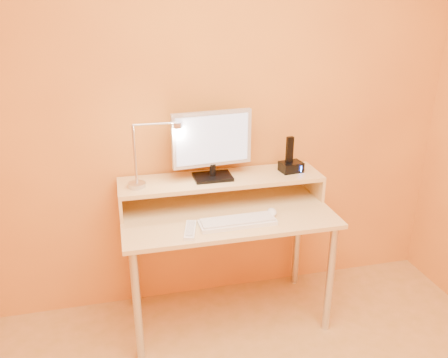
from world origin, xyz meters
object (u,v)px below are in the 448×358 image
object	(u,v)px
keyboard	(237,222)
remote_control	(190,230)
mouse	(272,212)
phone_dock	(291,167)
lamp_base	(137,185)
monitor_panel	(212,139)

from	to	relation	value
keyboard	remote_control	bearing A→B (deg)	-176.25
mouse	remote_control	xyz separation A→B (m)	(-0.48, -0.09, -0.01)
keyboard	remote_control	world-z (taller)	keyboard
keyboard	phone_dock	bearing A→B (deg)	34.46
keyboard	mouse	world-z (taller)	mouse
lamp_base	remote_control	bearing A→B (deg)	-50.04
lamp_base	mouse	distance (m)	0.77
monitor_panel	lamp_base	distance (m)	0.50
lamp_base	keyboard	distance (m)	0.60
phone_dock	mouse	bearing A→B (deg)	-138.24
phone_dock	remote_control	distance (m)	0.77
monitor_panel	remote_control	xyz separation A→B (m)	(-0.19, -0.33, -0.39)
monitor_panel	phone_dock	xyz separation A→B (m)	(0.49, -0.01, -0.21)
phone_dock	remote_control	world-z (taller)	phone_dock
monitor_panel	keyboard	distance (m)	0.50
phone_dock	mouse	distance (m)	0.35
phone_dock	keyboard	world-z (taller)	phone_dock
lamp_base	keyboard	xyz separation A→B (m)	(0.51, -0.27, -0.16)
monitor_panel	lamp_base	xyz separation A→B (m)	(-0.44, -0.04, -0.23)
phone_dock	keyboard	bearing A→B (deg)	-152.20
phone_dock	remote_control	size ratio (longest dim) A/B	0.65
monitor_panel	phone_dock	bearing A→B (deg)	-6.53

